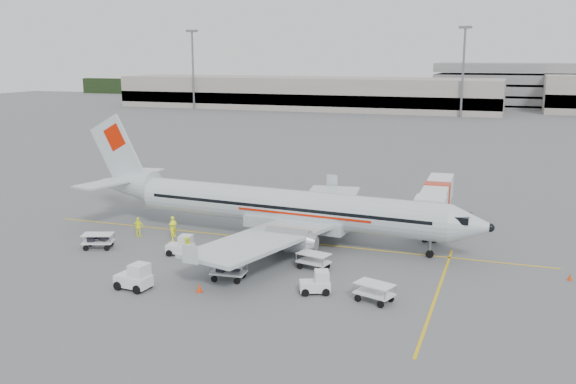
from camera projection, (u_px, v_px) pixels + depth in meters
name	position (u px, v px, depth m)	size (l,w,h in m)	color
ground	(280.00, 241.00, 54.22)	(360.00, 360.00, 0.00)	#56595B
stripe_lead	(280.00, 240.00, 54.22)	(44.00, 0.20, 0.01)	yellow
stripe_cross	(437.00, 293.00, 42.27)	(0.20, 20.00, 0.01)	yellow
terminal_west	(305.00, 93.00, 186.14)	(110.00, 22.00, 9.00)	gray
parking_garage	(542.00, 83.00, 192.03)	(62.00, 24.00, 14.00)	slate
treeline	(460.00, 92.00, 214.86)	(300.00, 3.00, 6.00)	black
mast_west	(193.00, 70.00, 183.52)	(3.20, 1.20, 22.00)	slate
mast_center	(463.00, 73.00, 159.02)	(3.20, 1.20, 22.00)	slate
aircraft	(288.00, 183.00, 53.33)	(35.60, 27.90, 9.81)	silver
jet_bridge	(436.00, 205.00, 58.45)	(2.85, 15.18, 3.98)	white
belt_loader	(257.00, 232.00, 51.98)	(4.80, 1.80, 2.60)	white
tug_fore	(315.00, 282.00, 42.11)	(1.99, 1.14, 1.54)	white
tug_mid	(133.00, 276.00, 42.84)	(2.35, 1.35, 1.82)	white
tug_aft	(180.00, 245.00, 50.21)	(2.07, 1.18, 1.60)	white
cart_loaded_a	(229.00, 272.00, 44.57)	(2.38, 1.41, 1.24)	white
cart_loaded_b	(98.00, 241.00, 51.85)	(2.39, 1.42, 1.25)	white
cart_empty_a	(314.00, 261.00, 46.92)	(2.32, 1.37, 1.21)	white
cart_empty_b	(374.00, 293.00, 40.64)	(2.39, 1.41, 1.25)	white
cone_nose	(570.00, 277.00, 44.61)	(0.32, 0.32, 0.53)	red
cone_port	(324.00, 193.00, 71.65)	(0.33, 0.33, 0.54)	red
cone_stbd	(199.00, 287.00, 42.41)	(0.40, 0.40, 0.65)	red
crew_a	(173.00, 227.00, 55.20)	(0.65, 0.43, 1.79)	yellow
crew_b	(187.00, 248.00, 49.37)	(0.81, 0.63, 1.66)	yellow
crew_c	(173.00, 232.00, 53.64)	(1.16, 0.67, 1.79)	yellow
crew_d	(139.00, 227.00, 55.24)	(1.00, 0.42, 1.71)	yellow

